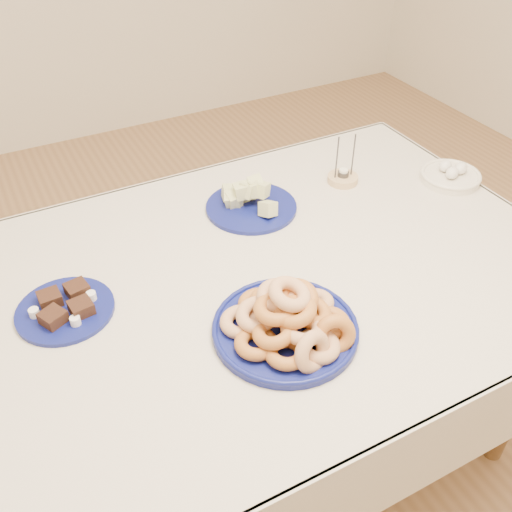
{
  "coord_description": "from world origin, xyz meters",
  "views": [
    {
      "loc": [
        -0.49,
        -0.98,
        1.69
      ],
      "look_at": [
        0.0,
        -0.05,
        0.85
      ],
      "focal_mm": 40.0,
      "sensor_mm": 36.0,
      "label": 1
    }
  ],
  "objects_px": {
    "brownie_plate": "(65,308)",
    "candle_holder": "(343,178)",
    "melon_plate": "(249,200)",
    "donut_platter": "(288,321)",
    "dining_table": "(247,306)",
    "egg_bowl": "(451,175)"
  },
  "relations": [
    {
      "from": "brownie_plate",
      "to": "egg_bowl",
      "type": "height_order",
      "value": "egg_bowl"
    },
    {
      "from": "dining_table",
      "to": "brownie_plate",
      "type": "height_order",
      "value": "brownie_plate"
    },
    {
      "from": "brownie_plate",
      "to": "candle_holder",
      "type": "distance_m",
      "value": 0.93
    },
    {
      "from": "dining_table",
      "to": "egg_bowl",
      "type": "xyz_separation_m",
      "value": [
        0.78,
        0.11,
        0.13
      ]
    },
    {
      "from": "candle_holder",
      "to": "egg_bowl",
      "type": "distance_m",
      "value": 0.34
    },
    {
      "from": "donut_platter",
      "to": "candle_holder",
      "type": "xyz_separation_m",
      "value": [
        0.49,
        0.49,
        -0.03
      ]
    },
    {
      "from": "egg_bowl",
      "to": "donut_platter",
      "type": "bearing_deg",
      "value": -156.98
    },
    {
      "from": "dining_table",
      "to": "egg_bowl",
      "type": "height_order",
      "value": "egg_bowl"
    },
    {
      "from": "donut_platter",
      "to": "brownie_plate",
      "type": "xyz_separation_m",
      "value": [
        -0.43,
        0.3,
        -0.03
      ]
    },
    {
      "from": "brownie_plate",
      "to": "candle_holder",
      "type": "height_order",
      "value": "candle_holder"
    },
    {
      "from": "dining_table",
      "to": "donut_platter",
      "type": "relative_size",
      "value": 4.58
    },
    {
      "from": "dining_table",
      "to": "melon_plate",
      "type": "height_order",
      "value": "melon_plate"
    },
    {
      "from": "donut_platter",
      "to": "egg_bowl",
      "type": "distance_m",
      "value": 0.86
    },
    {
      "from": "donut_platter",
      "to": "candle_holder",
      "type": "bearing_deg",
      "value": 45.17
    },
    {
      "from": "brownie_plate",
      "to": "candle_holder",
      "type": "relative_size",
      "value": 1.65
    },
    {
      "from": "melon_plate",
      "to": "donut_platter",
      "type": "bearing_deg",
      "value": -107.67
    },
    {
      "from": "candle_holder",
      "to": "egg_bowl",
      "type": "xyz_separation_m",
      "value": [
        0.3,
        -0.15,
        0.0
      ]
    },
    {
      "from": "donut_platter",
      "to": "melon_plate",
      "type": "relative_size",
      "value": 1.17
    },
    {
      "from": "dining_table",
      "to": "brownie_plate",
      "type": "relative_size",
      "value": 6.45
    },
    {
      "from": "dining_table",
      "to": "donut_platter",
      "type": "xyz_separation_m",
      "value": [
        -0.01,
        -0.22,
        0.15
      ]
    },
    {
      "from": "donut_platter",
      "to": "brownie_plate",
      "type": "bearing_deg",
      "value": 144.42
    },
    {
      "from": "donut_platter",
      "to": "egg_bowl",
      "type": "bearing_deg",
      "value": 23.02
    }
  ]
}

